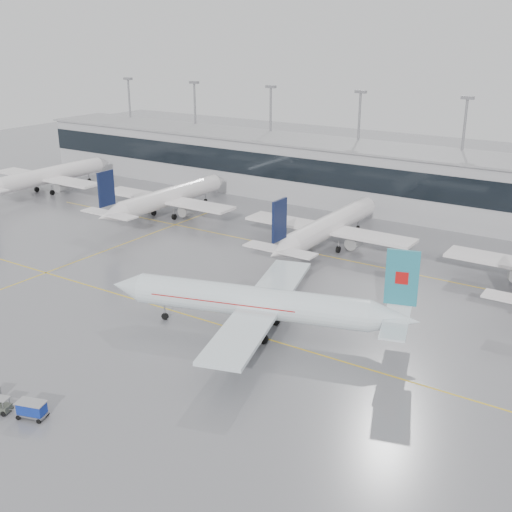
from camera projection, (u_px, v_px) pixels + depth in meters
The scene contains 13 objects.
ground at pixel (204, 320), 80.82m from camera, with size 320.00×320.00×0.00m, color gray.
taxi_line_main at pixel (204, 320), 80.81m from camera, with size 120.00×0.25×0.01m, color yellow.
taxi_line_north at pixel (317, 254), 104.40m from camera, with size 120.00×0.25×0.01m, color yellow.
taxi_line_cross at pixel (118, 246), 108.18m from camera, with size 0.25×60.00×0.01m, color yellow.
terminal at pixel (394, 181), 127.54m from camera, with size 180.00×15.00×12.00m, color #A5A5A9.
terminal_glass at pixel (380, 181), 121.10m from camera, with size 180.00×0.20×5.00m, color black.
terminal_roof at pixel (397, 150), 125.46m from camera, with size 182.00×16.00×0.40m, color gray.
light_masts at pixel (408, 140), 129.79m from camera, with size 156.40×1.00×22.60m.
air_canada_jet at pixel (260, 303), 76.16m from camera, with size 37.62×31.04×12.21m.
parked_jet_a at pixel (47, 176), 142.40m from camera, with size 29.64×36.96×11.72m.
parked_jet_b at pixel (167, 198), 124.22m from camera, with size 29.64×36.96×11.72m.
parked_jet_c at pixel (328, 227), 106.05m from camera, with size 29.64×36.96×11.72m.
baggage_cart at pixel (32, 409), 60.21m from camera, with size 3.08×2.29×1.70m.
Camera 1 is at (45.99, -57.62, 34.71)m, focal length 45.00 mm.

